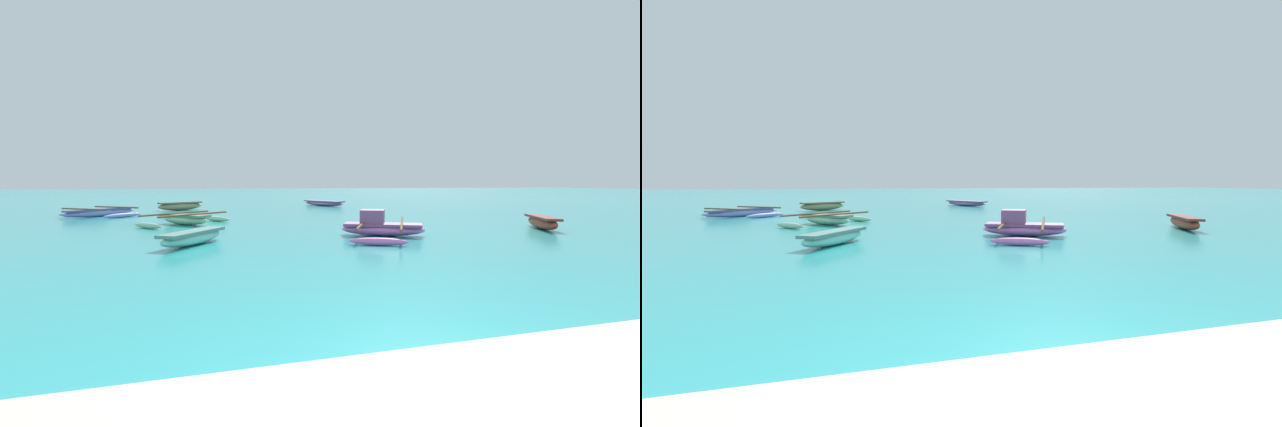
# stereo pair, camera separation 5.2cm
# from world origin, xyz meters

# --- Properties ---
(ground_plane) EXTENTS (240.00, 240.00, 0.00)m
(ground_plane) POSITION_xyz_m (0.00, 0.00, 0.00)
(ground_plane) COLOR teal
(moored_boat_0) EXTENTS (1.85, 2.38, 0.36)m
(moored_boat_0) POSITION_xyz_m (-1.80, 9.03, 0.20)
(moored_boat_0) COLOR #88D8CB
(moored_boat_0) RESTS_ON ground_plane
(moored_boat_1) EXTENTS (3.73, 3.62, 0.43)m
(moored_boat_1) POSITION_xyz_m (-5.89, 19.99, 0.20)
(moored_boat_1) COLOR #8781CB
(moored_boat_1) RESTS_ON ground_plane
(moored_boat_2) EXTENTS (3.39, 4.54, 0.77)m
(moored_boat_2) POSITION_xyz_m (3.61, 9.36, 0.26)
(moored_boat_2) COLOR #E170C4
(moored_boat_2) RESTS_ON ground_plane
(moored_boat_3) EXTENTS (2.37, 3.53, 0.36)m
(moored_boat_3) POSITION_xyz_m (7.01, 25.80, 0.20)
(moored_boat_3) COLOR #A177B6
(moored_boat_3) RESTS_ON ground_plane
(moored_boat_4) EXTENTS (3.55, 3.38, 0.44)m
(moored_boat_4) POSITION_xyz_m (-2.03, 14.63, 0.21)
(moored_boat_4) COLOR #A2DBAB
(moored_boat_4) RESTS_ON ground_plane
(moored_boat_5) EXTENTS (1.70, 2.60, 0.43)m
(moored_boat_5) POSITION_xyz_m (9.75, 9.50, 0.24)
(moored_boat_5) COLOR #953725
(moored_boat_5) RESTS_ON ground_plane
(moored_boat_6) EXTENTS (2.68, 2.04, 0.47)m
(moored_boat_6) POSITION_xyz_m (-2.38, 23.70, 0.26)
(moored_boat_6) COLOR #9C8D63
(moored_boat_6) RESTS_ON ground_plane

